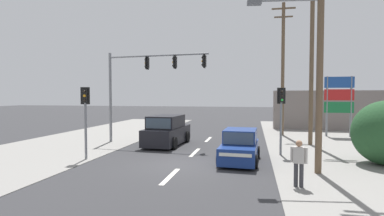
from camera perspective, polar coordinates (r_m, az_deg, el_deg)
ground_plane at (r=13.87m, az=-1.87°, el=-10.74°), size 140.00×140.00×0.00m
lane_dash_near at (r=12.00m, az=-4.16°, el=-12.83°), size 0.20×2.40×0.01m
lane_dash_mid at (r=16.74m, az=0.56°, el=-8.44°), size 0.20×2.40×0.01m
lane_dash_far at (r=21.60m, az=3.13°, el=-5.98°), size 0.20×2.40×0.01m
kerb_right_verge at (r=16.52m, az=32.52°, el=-8.94°), size 10.00×44.00×0.02m
kerb_left_verge at (r=20.96m, az=-22.47°, el=-6.40°), size 8.00×40.00×0.02m
utility_pole_foreground_right at (r=13.09m, az=22.66°, el=11.12°), size 3.77×0.65×9.63m
utility_pole_midground_right at (r=20.47m, az=21.84°, el=8.93°), size 1.80×0.26×10.59m
utility_pole_background_right at (r=24.77m, az=16.92°, el=7.60°), size 1.80×0.26×10.39m
traffic_signal_mast at (r=19.82m, az=-9.41°, el=5.85°), size 6.87×0.84×6.00m
pedestal_signal_right_kerb at (r=16.33m, az=16.63°, el=-0.28°), size 0.43×0.31×3.56m
pedestal_signal_left_kerb at (r=15.51m, az=-19.65°, el=-0.46°), size 0.44×0.31×3.56m
shopping_plaza_sign at (r=25.29m, az=26.20°, el=1.78°), size 2.10×0.16×4.60m
shopfront_wall_far at (r=30.20m, az=26.69°, el=-0.41°), size 12.00×1.00×3.60m
suv_crossing_left at (r=19.13m, az=-4.80°, el=-4.42°), size 2.25×4.62×1.90m
hatchback_receding_far at (r=14.55m, az=9.10°, el=-7.32°), size 1.93×3.72×1.53m
pedestrian_at_kerb at (r=11.00m, az=19.68°, el=-9.44°), size 0.54×0.31×1.63m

